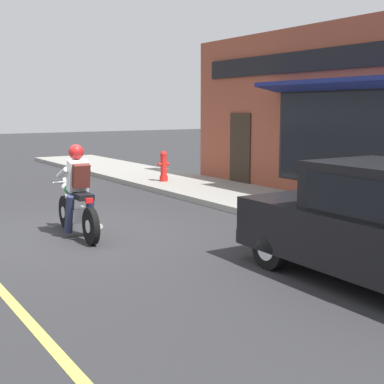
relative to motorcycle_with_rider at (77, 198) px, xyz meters
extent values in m
plane|color=#2B2B2D|center=(-0.07, 0.09, -0.68)|extent=(80.00, 80.00, 0.00)
cube|color=gray|center=(4.82, 3.09, -0.61)|extent=(2.60, 22.00, 0.14)
cube|color=brown|center=(6.37, 0.67, 1.42)|extent=(0.50, 9.04, 4.20)
cube|color=black|center=(6.10, -0.46, 0.87)|extent=(0.04, 3.80, 2.10)
cube|color=black|center=(6.11, -0.46, 0.87)|extent=(0.02, 3.98, 2.20)
cube|color=#2D2319|center=(6.10, 3.16, 0.37)|extent=(0.04, 0.90, 2.10)
cube|color=navy|center=(5.77, -0.46, 2.07)|extent=(0.81, 4.34, 0.24)
cube|color=black|center=(6.09, 0.67, 2.67)|extent=(0.06, 7.69, 0.50)
cylinder|color=black|center=(0.04, 0.72, -0.37)|extent=(0.14, 0.62, 0.62)
cylinder|color=silver|center=(0.04, 0.72, -0.37)|extent=(0.13, 0.22, 0.22)
cylinder|color=black|center=(-0.04, -0.68, -0.37)|extent=(0.14, 0.62, 0.62)
cylinder|color=silver|center=(-0.04, -0.68, -0.37)|extent=(0.13, 0.22, 0.22)
cube|color=silver|center=(0.00, -0.03, -0.29)|extent=(0.30, 0.42, 0.24)
ellipsoid|color=#196B33|center=(0.01, 0.22, 0.12)|extent=(0.33, 0.54, 0.24)
cube|color=black|center=(-0.02, -0.26, 0.08)|extent=(0.29, 0.57, 0.10)
cylinder|color=silver|center=(0.04, 0.62, -0.05)|extent=(0.09, 0.33, 0.68)
cylinder|color=silver|center=(0.03, 0.50, 0.23)|extent=(0.56, 0.07, 0.04)
sphere|color=silver|center=(0.04, 0.67, 0.11)|extent=(0.16, 0.16, 0.16)
cylinder|color=silver|center=(0.13, -0.44, -0.39)|extent=(0.11, 0.55, 0.08)
cube|color=red|center=(-0.04, -0.63, 0.05)|extent=(0.12, 0.07, 0.08)
cylinder|color=#282D4C|center=(-0.19, -0.09, -0.25)|extent=(0.16, 0.36, 0.71)
cylinder|color=#282D4C|center=(0.17, -0.11, -0.25)|extent=(0.16, 0.36, 0.71)
cube|color=silver|center=(-0.01, -0.08, 0.40)|extent=(0.36, 0.35, 0.57)
cylinder|color=silver|center=(-0.19, 0.17, 0.44)|extent=(0.12, 0.52, 0.26)
cylinder|color=silver|center=(0.21, 0.15, 0.44)|extent=(0.12, 0.52, 0.26)
sphere|color=#A51919|center=(0.00, -0.02, 0.81)|extent=(0.26, 0.26, 0.26)
cube|color=#4C1E19|center=(-0.02, -0.24, 0.42)|extent=(0.29, 0.26, 0.42)
cylinder|color=black|center=(1.53, -3.32, -0.38)|extent=(0.19, 0.60, 0.60)
cylinder|color=silver|center=(1.53, -3.32, -0.38)|extent=(0.21, 0.33, 0.33)
cylinder|color=black|center=(2.97, -3.35, -0.38)|extent=(0.19, 0.60, 0.60)
cylinder|color=silver|center=(2.97, -3.35, -0.38)|extent=(0.21, 0.33, 0.33)
cube|color=black|center=(2.23, -4.54, -0.08)|extent=(1.71, 3.73, 0.70)
cube|color=black|center=(2.24, -3.92, 0.51)|extent=(1.33, 0.37, 0.51)
cube|color=black|center=(1.50, -4.77, 0.54)|extent=(0.06, 1.52, 0.46)
cube|color=silver|center=(1.75, -2.67, 0.04)|extent=(0.24, 0.04, 0.14)
cube|color=silver|center=(2.77, -2.69, 0.04)|extent=(0.24, 0.04, 0.14)
cube|color=#28282B|center=(2.26, -2.71, -0.33)|extent=(1.61, 0.15, 0.20)
cylinder|color=red|center=(4.37, 4.52, -0.46)|extent=(0.24, 0.24, 0.16)
cylinder|color=red|center=(4.37, 4.52, -0.09)|extent=(0.18, 0.18, 0.58)
sphere|color=red|center=(4.37, 4.52, 0.24)|extent=(0.20, 0.20, 0.20)
cylinder|color=red|center=(4.24, 4.52, -0.04)|extent=(0.10, 0.08, 0.08)
cylinder|color=red|center=(4.50, 4.52, -0.04)|extent=(0.10, 0.08, 0.08)
camera|label=1|loc=(-3.36, -8.79, 1.55)|focal=50.00mm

